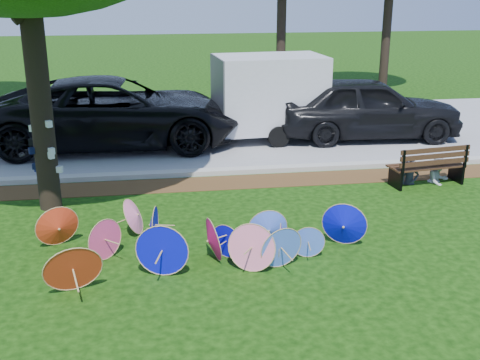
# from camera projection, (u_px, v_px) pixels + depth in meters

# --- Properties ---
(ground) EXTENTS (90.00, 90.00, 0.00)m
(ground) POSITION_uv_depth(u_px,v_px,m) (228.00, 274.00, 9.63)
(ground) COLOR black
(ground) RESTS_ON ground
(mulch_strip) EXTENTS (90.00, 1.00, 0.01)m
(mulch_strip) POSITION_uv_depth(u_px,v_px,m) (203.00, 184.00, 13.85)
(mulch_strip) COLOR #472D16
(mulch_strip) RESTS_ON ground
(curb) EXTENTS (90.00, 0.30, 0.12)m
(curb) POSITION_uv_depth(u_px,v_px,m) (200.00, 172.00, 14.49)
(curb) COLOR #B7B5AD
(curb) RESTS_ON ground
(street) EXTENTS (90.00, 8.00, 0.01)m
(street) POSITION_uv_depth(u_px,v_px,m) (189.00, 133.00, 18.40)
(street) COLOR gray
(street) RESTS_ON ground
(parasol_pile) EXTENTS (5.76, 2.88, 0.88)m
(parasol_pile) POSITION_uv_depth(u_px,v_px,m) (195.00, 239.00, 9.99)
(parasol_pile) COLOR red
(parasol_pile) RESTS_ON ground
(black_van) EXTENTS (6.98, 3.29, 1.93)m
(black_van) POSITION_uv_depth(u_px,v_px,m) (116.00, 112.00, 16.74)
(black_van) COLOR black
(black_van) RESTS_ON ground
(dark_pickup) EXTENTS (5.48, 2.45, 1.83)m
(dark_pickup) POSITION_uv_depth(u_px,v_px,m) (368.00, 108.00, 17.58)
(dark_pickup) COLOR black
(dark_pickup) RESTS_ON ground
(cargo_trailer) EXTENTS (3.18, 2.16, 2.73)m
(cargo_trailer) POSITION_uv_depth(u_px,v_px,m) (270.00, 93.00, 17.35)
(cargo_trailer) COLOR silver
(cargo_trailer) RESTS_ON ground
(park_bench) EXTENTS (1.86, 0.92, 0.93)m
(park_bench) POSITION_uv_depth(u_px,v_px,m) (426.00, 164.00, 13.72)
(park_bench) COLOR black
(park_bench) RESTS_ON ground
(person_left) EXTENTS (0.45, 0.30, 1.23)m
(person_left) POSITION_uv_depth(u_px,v_px,m) (411.00, 158.00, 13.67)
(person_left) COLOR #333646
(person_left) RESTS_ON ground
(person_right) EXTENTS (0.69, 0.61, 1.20)m
(person_right) POSITION_uv_depth(u_px,v_px,m) (440.00, 158.00, 13.78)
(person_right) COLOR silver
(person_right) RESTS_ON ground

